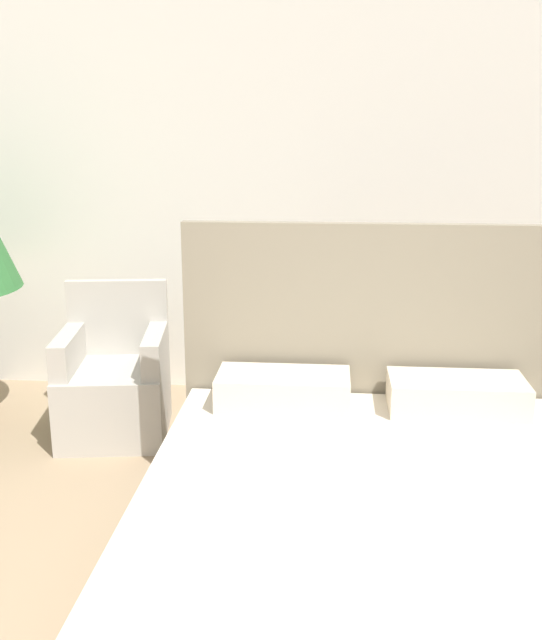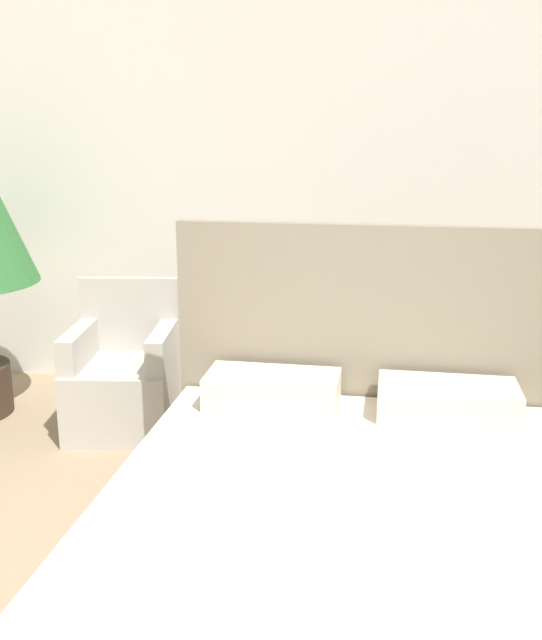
# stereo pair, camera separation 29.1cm
# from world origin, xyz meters

# --- Properties ---
(wall_back) EXTENTS (10.00, 0.06, 2.90)m
(wall_back) POSITION_xyz_m (0.00, 3.47, 1.45)
(wall_back) COLOR white
(wall_back) RESTS_ON ground_plane
(bed) EXTENTS (1.65, 1.98, 1.30)m
(bed) POSITION_xyz_m (0.10, 1.11, 0.30)
(bed) COLOR #8C7A5B
(bed) RESTS_ON ground_plane
(armchair_near_window_left) EXTENTS (0.65, 0.66, 0.84)m
(armchair_near_window_left) POSITION_xyz_m (-1.27, 2.63, 0.28)
(armchair_near_window_left) COLOR #B7B2A8
(armchair_near_window_left) RESTS_ON ground_plane
(armchair_near_window_right) EXTENTS (0.64, 0.65, 0.84)m
(armchair_near_window_right) POSITION_xyz_m (-0.37, 2.63, 0.28)
(armchair_near_window_right) COLOR #B7B2A8
(armchair_near_window_right) RESTS_ON ground_plane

